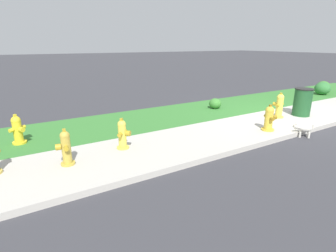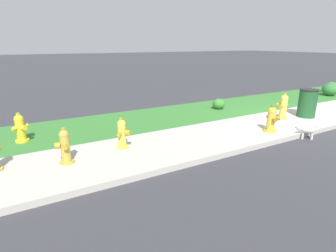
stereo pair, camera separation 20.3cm
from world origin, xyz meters
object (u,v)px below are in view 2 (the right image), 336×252
at_px(fire_hydrant_far_end, 65,147).
at_px(fire_hydrant_across_street, 122,134).
at_px(small_white_dog, 306,130).
at_px(fire_hydrant_mid_block, 20,128).
at_px(fire_hydrant_at_driveway, 271,119).
at_px(shrub_bush_far_verge, 219,104).
at_px(trash_bin, 307,103).
at_px(shrub_bush_mid_verge, 331,87).
at_px(fire_hydrant_near_corner, 283,107).
at_px(shrub_bush_near_lamp, 330,89).

bearing_deg(fire_hydrant_far_end, fire_hydrant_across_street, -71.02).
bearing_deg(small_white_dog, fire_hydrant_mid_block, 18.05).
distance_m(fire_hydrant_at_driveway, shrub_bush_far_verge, 2.70).
height_order(trash_bin, shrub_bush_mid_verge, trash_bin).
xyz_separation_m(fire_hydrant_at_driveway, shrub_bush_mid_verge, (7.22, 2.62, -0.09)).
xyz_separation_m(fire_hydrant_mid_block, fire_hydrant_at_driveway, (5.79, -2.36, 0.00)).
height_order(fire_hydrant_near_corner, shrub_bush_far_verge, fire_hydrant_near_corner).
xyz_separation_m(fire_hydrant_near_corner, shrub_bush_far_verge, (-0.90, 1.97, -0.20)).
xyz_separation_m(fire_hydrant_far_end, shrub_bush_mid_verge, (12.27, 2.03, -0.10)).
distance_m(fire_hydrant_at_driveway, fire_hydrant_far_end, 5.08).
distance_m(fire_hydrant_near_corner, trash_bin, 0.87).
distance_m(fire_hydrant_across_street, fire_hydrant_far_end, 1.25).
distance_m(fire_hydrant_mid_block, fire_hydrant_at_driveway, 6.25).
bearing_deg(fire_hydrant_at_driveway, fire_hydrant_near_corner, 138.82).
bearing_deg(fire_hydrant_across_street, fire_hydrant_at_driveway, 120.36).
distance_m(fire_hydrant_at_driveway, trash_bin, 2.23).
height_order(trash_bin, shrub_bush_far_verge, trash_bin).
distance_m(fire_hydrant_near_corner, shrub_bush_near_lamp, 5.29).
bearing_deg(fire_hydrant_across_street, shrub_bush_mid_verge, 141.64).
distance_m(fire_hydrant_across_street, trash_bin, 6.01).
bearing_deg(fire_hydrant_near_corner, shrub_bush_mid_verge, 6.99).
distance_m(fire_hydrant_mid_block, trash_bin, 8.18).
bearing_deg(shrub_bush_near_lamp, fire_hydrant_mid_block, 179.24).
relative_size(fire_hydrant_near_corner, shrub_bush_near_lamp, 1.20).
distance_m(shrub_bush_near_lamp, shrub_bush_mid_verge, 0.93).
height_order(fire_hydrant_at_driveway, trash_bin, trash_bin).
xyz_separation_m(fire_hydrant_near_corner, small_white_dog, (-1.01, -1.47, -0.15)).
height_order(fire_hydrant_near_corner, fire_hydrant_far_end, fire_hydrant_near_corner).
height_order(small_white_dog, trash_bin, trash_bin).
bearing_deg(trash_bin, fire_hydrant_across_street, 176.79).
height_order(fire_hydrant_mid_block, fire_hydrant_far_end, fire_hydrant_far_end).
relative_size(small_white_dog, shrub_bush_far_verge, 0.92).
bearing_deg(trash_bin, shrub_bush_near_lamp, 22.24).
height_order(fire_hydrant_mid_block, small_white_dog, fire_hydrant_mid_block).
bearing_deg(shrub_bush_far_verge, fire_hydrant_near_corner, -65.52).
xyz_separation_m(fire_hydrant_at_driveway, shrub_bush_far_verge, (0.43, 2.66, -0.16)).
xyz_separation_m(shrub_bush_near_lamp, shrub_bush_far_verge, (-5.97, 0.46, -0.10)).
distance_m(fire_hydrant_across_street, shrub_bush_near_lamp, 10.32).
bearing_deg(shrub_bush_near_lamp, trash_bin, -157.76).
bearing_deg(fire_hydrant_across_street, fire_hydrant_far_end, -37.72).
relative_size(fire_hydrant_mid_block, shrub_bush_far_verge, 1.62).
bearing_deg(small_white_dog, fire_hydrant_far_end, 30.95).
distance_m(fire_hydrant_across_street, shrub_bush_far_verge, 4.64).
bearing_deg(fire_hydrant_at_driveway, small_white_dog, 43.47).
relative_size(fire_hydrant_at_driveway, shrub_bush_near_lamp, 1.07).
distance_m(fire_hydrant_far_end, shrub_bush_far_verge, 5.86).
height_order(fire_hydrant_mid_block, shrub_bush_far_verge, fire_hydrant_mid_block).
bearing_deg(shrub_bush_mid_verge, fire_hydrant_far_end, -170.61).
bearing_deg(shrub_bush_near_lamp, shrub_bush_far_verge, 175.63).
relative_size(fire_hydrant_far_end, trash_bin, 0.83).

